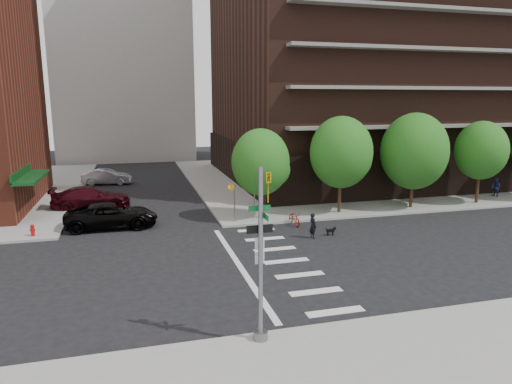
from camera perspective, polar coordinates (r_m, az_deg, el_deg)
The scene contains 17 objects.
ground at distance 23.26m, azimuth -3.31°, elevation -9.28°, with size 120.00×120.00×0.00m, color black.
sidewalk_ne at distance 51.91m, azimuth 13.73°, elevation 2.07°, with size 39.00×33.00×0.15m, color gray.
crosswalk at distance 23.78m, azimuth 1.96°, elevation -8.79°, with size 3.85×13.00×0.01m.
tree_a at distance 31.25m, azimuth 0.57°, elevation 3.75°, with size 4.00×4.00×5.90m.
tree_b at distance 33.31m, azimuth 10.59°, elevation 4.90°, with size 4.50×4.50×6.65m.
tree_c at distance 36.32m, azimuth 19.18°, elevation 4.83°, with size 5.00×5.00×6.80m.
tree_d at distance 40.01m, azimuth 26.33°, elevation 4.69°, with size 4.00×4.00×6.20m.
traffic_signal at distance 15.39m, azimuth 0.68°, elevation -9.59°, with size 0.90×0.75×6.00m.
pedestrian_signal at distance 30.66m, azimuth -2.17°, elevation -0.56°, with size 2.18×0.67×2.60m.
fire_hydrant at distance 30.72m, azimuth -26.15°, elevation -4.23°, with size 0.24×0.24×0.73m.
parked_car_black at distance 31.24m, azimuth -17.59°, elevation -2.84°, with size 5.84×2.69×1.62m, color black.
parked_car_maroon at distance 37.33m, azimuth -19.93°, elevation -0.66°, with size 5.84×2.37×1.69m, color #370810.
parked_car_silver at distance 47.40m, azimuth -18.13°, elevation 1.81°, with size 4.68×1.63×1.54m, color #94959B.
scooter at distance 30.62m, azimuth 4.81°, elevation -3.27°, with size 0.63×1.80×0.95m, color #99110B.
dog_walker at distance 27.78m, azimuth 7.12°, elevation -4.20°, with size 0.37×0.57×1.56m, color black.
dog at distance 28.62m, azimuth 9.35°, elevation -4.76°, with size 0.59×0.18×0.50m.
pedestrian_far at distance 43.67m, azimuth 27.80°, elevation 0.53°, with size 0.62×0.79×1.63m, color navy.
Camera 1 is at (-4.40, -21.31, 8.22)m, focal length 32.00 mm.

